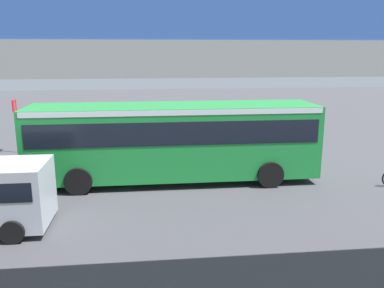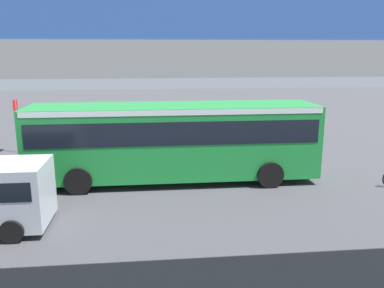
% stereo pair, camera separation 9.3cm
% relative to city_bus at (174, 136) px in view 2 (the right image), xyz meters
% --- Properties ---
extents(ground, '(80.00, 80.00, 0.00)m').
position_rel_city_bus_xyz_m(ground, '(0.70, -0.58, -1.88)').
color(ground, '#424247').
extents(city_bus, '(11.54, 2.85, 3.15)m').
position_rel_city_bus_xyz_m(city_bus, '(0.00, 0.00, 0.00)').
color(city_bus, '#1E8C38').
rests_on(city_bus, ground).
extents(pedestrian, '(0.38, 0.38, 1.79)m').
position_rel_city_bus_xyz_m(pedestrian, '(4.56, -3.62, -1.00)').
color(pedestrian, '#2D2D38').
rests_on(pedestrian, ground).
extents(traffic_sign, '(0.08, 0.60, 2.80)m').
position_rel_city_bus_xyz_m(traffic_sign, '(7.89, -5.56, 0.01)').
color(traffic_sign, slate).
rests_on(traffic_sign, ground).
extents(lane_dash_leftmost, '(2.00, 0.20, 0.01)m').
position_rel_city_bus_xyz_m(lane_dash_leftmost, '(-3.30, -3.78, -1.88)').
color(lane_dash_leftmost, silver).
rests_on(lane_dash_leftmost, ground).
extents(lane_dash_left, '(2.00, 0.20, 0.01)m').
position_rel_city_bus_xyz_m(lane_dash_left, '(0.70, -3.78, -1.88)').
color(lane_dash_left, silver).
rests_on(lane_dash_left, ground).
extents(lane_dash_centre, '(2.00, 0.20, 0.01)m').
position_rel_city_bus_xyz_m(lane_dash_centre, '(4.70, -3.78, -1.88)').
color(lane_dash_centre, silver).
rests_on(lane_dash_centre, ground).
extents(pedestrian_overpass, '(31.99, 2.60, 6.50)m').
position_rel_city_bus_xyz_m(pedestrian_overpass, '(0.70, 9.11, 2.96)').
color(pedestrian_overpass, gray).
rests_on(pedestrian_overpass, ground).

